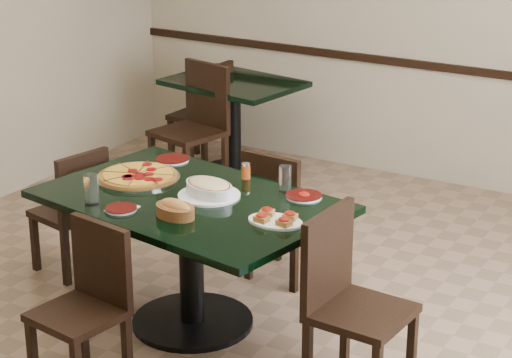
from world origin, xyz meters
The scene contains 20 objects.
floor centered at (0.00, 0.00, 0.00)m, with size 5.50×5.50×0.00m, color #7D5F48.
main_table centered at (-0.19, -0.14, 0.57)m, with size 1.72×1.26×0.75m.
back_table centered at (-1.29, 2.12, 0.52)m, with size 1.08×0.86×0.75m.
chair_far centered at (-0.05, 0.60, 0.46)m, with size 0.41×0.41×0.82m.
chair_near centered at (-0.30, -0.87, 0.46)m, with size 0.44×0.44×0.82m.
chair_right centered at (0.82, -0.32, 0.52)m, with size 0.46×0.46×0.92m.
chair_left centered at (-1.16, 0.07, 0.44)m, with size 0.44×0.44×0.80m.
back_chair_near centered at (-1.35, 1.69, 0.54)m, with size 0.54×0.54×0.95m.
back_chair_left centered at (-1.57, 2.18, 0.47)m, with size 0.42×0.42×0.84m.
pepperoni_pizza centered at (-0.61, -0.03, 0.77)m, with size 0.47×0.47×0.04m.
lasagna_casserole centered at (-0.11, -0.07, 0.80)m, with size 0.35×0.33×0.09m.
bread_basket centered at (-0.11, -0.39, 0.79)m, with size 0.25×0.19×0.10m.
bruschetta_platter centered at (0.37, -0.21, 0.77)m, with size 0.30×0.21×0.05m.
side_plate_near centered at (-0.40, -0.46, 0.76)m, with size 0.17×0.17×0.02m.
side_plate_far_r centered at (0.33, 0.17, 0.76)m, with size 0.20×0.20×0.03m.
side_plate_far_l centered at (-0.62, 0.32, 0.76)m, with size 0.20×0.20×0.02m.
napkin_setting centered at (-0.40, -0.44, 0.75)m, with size 0.15×0.15×0.01m.
water_glass_a centered at (0.20, 0.20, 0.82)m, with size 0.07×0.07×0.15m, color white.
water_glass_b centered at (-0.58, -0.47, 0.83)m, with size 0.08×0.08×0.16m, color white.
pepper_shaker centered at (-0.09, 0.27, 0.80)m, with size 0.05×0.05×0.09m.
Camera 1 is at (2.59, -4.23, 2.65)m, focal length 70.00 mm.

